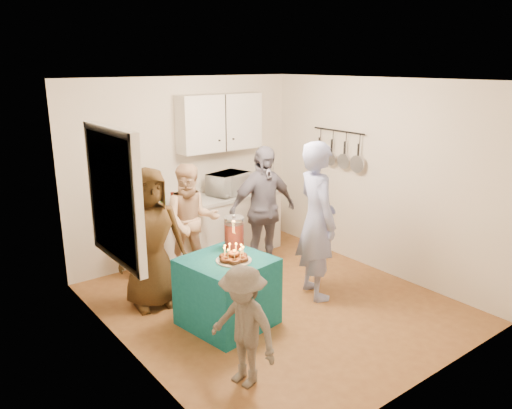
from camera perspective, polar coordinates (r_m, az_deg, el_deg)
floor at (r=6.10m, az=2.04°, el=-11.17°), size 4.00×4.00×0.00m
ceiling at (r=5.44m, az=2.32°, el=14.03°), size 4.00×4.00×0.00m
back_wall at (r=7.24m, az=-8.01°, el=3.99°), size 3.60×3.60×0.00m
left_wall at (r=4.73m, az=-14.86°, el=-2.83°), size 4.00×4.00×0.00m
right_wall at (r=6.89m, az=13.79°, el=3.08°), size 4.00×4.00×0.00m
window_night at (r=4.94m, az=-16.12°, el=0.89°), size 0.04×1.00×1.20m
counter at (r=7.32m, az=-5.22°, el=-2.86°), size 2.20×0.58×0.86m
countertop at (r=7.18m, az=-5.31°, el=0.58°), size 2.24×0.62×0.05m
upper_cabinet at (r=7.27m, az=-4.15°, el=9.34°), size 1.30×0.30×0.80m
pot_rack at (r=7.22m, az=9.21°, el=6.34°), size 0.12×1.00×0.60m
microwave at (r=7.31m, az=-3.17°, el=2.39°), size 0.66×0.53×0.32m
party_table at (r=5.51m, az=-3.29°, el=-9.91°), size 0.97×0.97×0.76m
donut_cake at (r=5.27m, az=-2.57°, el=-5.56°), size 0.38×0.38×0.18m
punch_jar at (r=5.62m, az=-2.52°, el=-3.29°), size 0.22×0.22×0.34m
man_birthday at (r=6.00m, az=6.98°, el=-1.84°), size 0.66×0.81×1.92m
woman_back_left at (r=5.86m, az=-12.00°, el=-3.83°), size 0.89×0.65×1.67m
woman_back_center at (r=6.59m, az=-7.36°, el=-1.96°), size 0.92×0.83×1.54m
woman_back_right at (r=6.70m, az=0.78°, el=-0.64°), size 1.05×0.51×1.74m
child_near_left at (r=4.47m, az=-1.47°, el=-13.77°), size 0.54×0.79×1.13m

